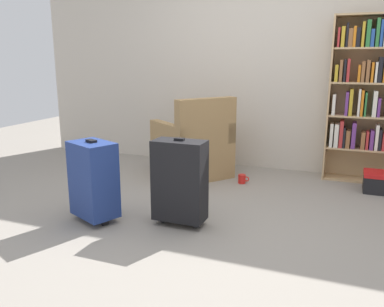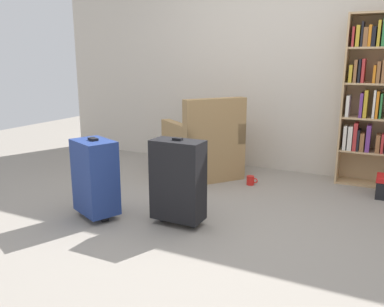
{
  "view_description": "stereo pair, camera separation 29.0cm",
  "coord_description": "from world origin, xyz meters",
  "px_view_note": "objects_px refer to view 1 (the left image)",
  "views": [
    {
      "loc": [
        0.95,
        -2.83,
        1.3
      ],
      "look_at": [
        -0.2,
        0.11,
        0.55
      ],
      "focal_mm": 37.48,
      "sensor_mm": 36.0,
      "label": 1
    },
    {
      "loc": [
        1.22,
        -2.72,
        1.3
      ],
      "look_at": [
        -0.2,
        0.11,
        0.55
      ],
      "focal_mm": 37.48,
      "sensor_mm": 36.0,
      "label": 2
    }
  ],
  "objects_px": {
    "mug": "(242,179)",
    "suitcase_black": "(180,181)",
    "armchair": "(194,149)",
    "suitcase_navy_blue": "(94,179)",
    "storage_box": "(384,182)"
  },
  "relations": [
    {
      "from": "armchair",
      "to": "suitcase_black",
      "type": "xyz_separation_m",
      "value": [
        0.39,
        -1.32,
        0.05
      ]
    },
    {
      "from": "mug",
      "to": "suitcase_black",
      "type": "bearing_deg",
      "value": -98.74
    },
    {
      "from": "armchair",
      "to": "suitcase_black",
      "type": "relative_size",
      "value": 1.38
    },
    {
      "from": "mug",
      "to": "suitcase_navy_blue",
      "type": "relative_size",
      "value": 0.18
    },
    {
      "from": "suitcase_navy_blue",
      "to": "suitcase_black",
      "type": "distance_m",
      "value": 0.7
    },
    {
      "from": "suitcase_navy_blue",
      "to": "suitcase_black",
      "type": "relative_size",
      "value": 0.96
    },
    {
      "from": "storage_box",
      "to": "suitcase_navy_blue",
      "type": "height_order",
      "value": "suitcase_navy_blue"
    },
    {
      "from": "storage_box",
      "to": "suitcase_navy_blue",
      "type": "distance_m",
      "value": 2.8
    },
    {
      "from": "mug",
      "to": "storage_box",
      "type": "distance_m",
      "value": 1.4
    },
    {
      "from": "mug",
      "to": "suitcase_black",
      "type": "distance_m",
      "value": 1.3
    },
    {
      "from": "storage_box",
      "to": "suitcase_navy_blue",
      "type": "bearing_deg",
      "value": -143.95
    },
    {
      "from": "armchair",
      "to": "suitcase_black",
      "type": "distance_m",
      "value": 1.38
    },
    {
      "from": "mug",
      "to": "suitcase_black",
      "type": "height_order",
      "value": "suitcase_black"
    },
    {
      "from": "storage_box",
      "to": "suitcase_black",
      "type": "relative_size",
      "value": 0.53
    },
    {
      "from": "mug",
      "to": "suitcase_navy_blue",
      "type": "xyz_separation_m",
      "value": [
        -0.87,
        -1.43,
        0.31
      ]
    }
  ]
}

